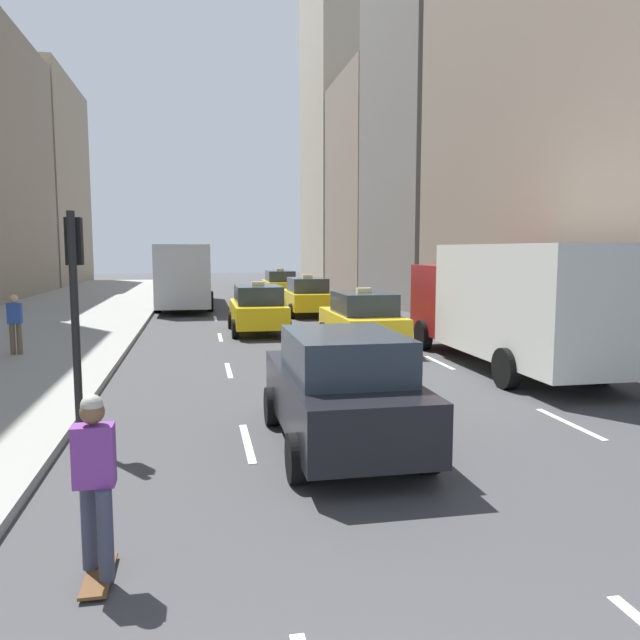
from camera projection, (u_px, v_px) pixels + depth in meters
name	position (u px, v px, depth m)	size (l,w,h in m)	color
sidewalk_left	(56.00, 318.00, 27.01)	(8.00, 66.00, 0.15)	gray
lane_markings	(288.00, 325.00, 24.95)	(5.72, 56.00, 0.01)	white
building_row_right	(450.00, 55.00, 31.88)	(6.00, 61.19, 29.94)	#4C515B
taxi_lead	(307.00, 296.00, 28.73)	(2.02, 4.40, 1.87)	yellow
taxi_second	(280.00, 285.00, 38.20)	(2.02, 4.40, 1.87)	yellow
taxi_third	(258.00, 309.00, 22.63)	(2.02, 4.40, 1.87)	yellow
taxi_fourth	(362.00, 320.00, 19.10)	(2.02, 4.40, 1.87)	yellow
sedan_black_near	(341.00, 389.00, 9.47)	(2.02, 4.41, 1.81)	black
city_bus	(184.00, 273.00, 33.17)	(2.80, 11.61, 3.25)	#B7BCC1
box_truck	(509.00, 302.00, 15.74)	(2.58, 8.40, 3.15)	maroon
skateboarder	(95.00, 479.00, 5.62)	(0.36, 0.80, 1.75)	brown
pedestrian_far_walking	(15.00, 321.00, 17.06)	(0.36, 0.22, 1.65)	brown
traffic_light_pole	(75.00, 290.00, 9.49)	(0.24, 0.42, 3.60)	black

